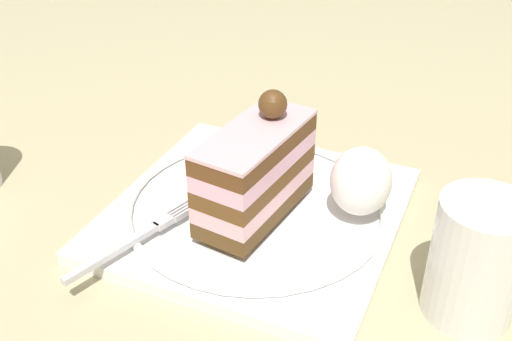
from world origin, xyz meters
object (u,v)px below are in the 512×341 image
(cake_slice, at_px, (256,170))
(drink_glass_far, at_px, (475,266))
(whipped_cream_dollop, at_px, (361,181))
(fork, at_px, (140,236))
(dessert_plate, at_px, (256,210))

(cake_slice, height_order, drink_glass_far, cake_slice)
(whipped_cream_dollop, bearing_deg, drink_glass_far, -19.72)
(cake_slice, height_order, fork, cake_slice)
(fork, bearing_deg, drink_glass_far, 22.46)
(drink_glass_far, bearing_deg, dessert_plate, 179.95)
(dessert_plate, xyz_separation_m, whipped_cream_dollop, (0.07, 0.04, 0.04))
(dessert_plate, distance_m, fork, 0.10)
(cake_slice, height_order, whipped_cream_dollop, cake_slice)
(cake_slice, xyz_separation_m, whipped_cream_dollop, (0.07, 0.05, -0.01))
(dessert_plate, relative_size, fork, 2.14)
(fork, bearing_deg, cake_slice, 59.02)
(whipped_cream_dollop, bearing_deg, fork, -132.01)
(drink_glass_far, bearing_deg, cake_slice, -176.74)
(whipped_cream_dollop, height_order, drink_glass_far, drink_glass_far)
(fork, relative_size, drink_glass_far, 1.44)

